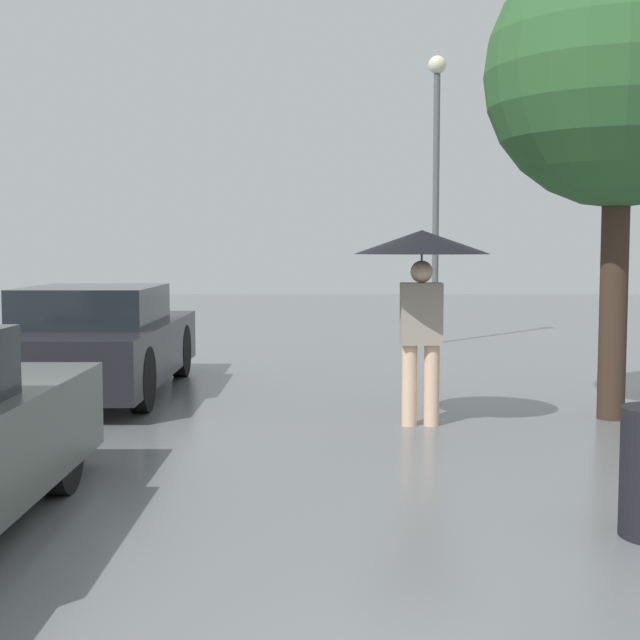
% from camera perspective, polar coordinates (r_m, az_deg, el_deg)
% --- Properties ---
extents(pedestrian, '(1.28, 1.28, 1.85)m').
position_cam_1_polar(pedestrian, '(8.41, 6.60, 3.78)').
color(pedestrian, beige).
rests_on(pedestrian, ground_plane).
extents(parked_car_farthest, '(1.69, 4.13, 1.25)m').
position_cam_1_polar(parked_car_farthest, '(10.65, -13.96, -1.37)').
color(parked_car_farthest, black).
rests_on(parked_car_farthest, ground_plane).
extents(tree, '(2.58, 2.58, 4.65)m').
position_cam_1_polar(tree, '(9.30, 18.70, 14.66)').
color(tree, '#38281E').
rests_on(tree, ground_plane).
extents(street_lamp, '(0.32, 0.32, 5.00)m').
position_cam_1_polar(street_lamp, '(15.87, 7.53, 10.08)').
color(street_lamp, '#515456').
rests_on(street_lamp, ground_plane).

